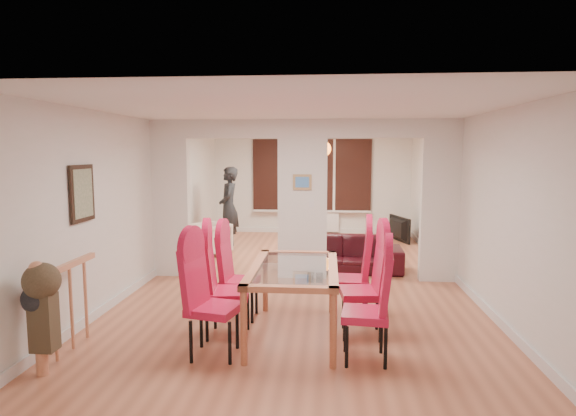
# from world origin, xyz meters

# --- Properties ---
(floor) EXTENTS (5.00, 9.00, 0.01)m
(floor) POSITION_xyz_m (0.00, 0.00, 0.00)
(floor) COLOR #BD6D4C
(floor) RESTS_ON ground
(room_walls) EXTENTS (5.00, 9.00, 2.60)m
(room_walls) POSITION_xyz_m (0.00, 0.00, 1.30)
(room_walls) COLOR silver
(room_walls) RESTS_ON floor
(divider_wall) EXTENTS (5.00, 0.18, 2.60)m
(divider_wall) POSITION_xyz_m (0.00, 0.00, 1.30)
(divider_wall) COLOR white
(divider_wall) RESTS_ON floor
(bay_window_blinds) EXTENTS (3.00, 0.08, 1.80)m
(bay_window_blinds) POSITION_xyz_m (0.00, 4.44, 1.50)
(bay_window_blinds) COLOR black
(bay_window_blinds) RESTS_ON room_walls
(radiator) EXTENTS (1.40, 0.08, 0.50)m
(radiator) POSITION_xyz_m (0.00, 4.40, 0.30)
(radiator) COLOR white
(radiator) RESTS_ON floor
(pendant_light) EXTENTS (0.36, 0.36, 0.36)m
(pendant_light) POSITION_xyz_m (0.30, 3.30, 2.15)
(pendant_light) COLOR orange
(pendant_light) RESTS_ON room_walls
(stair_newel) EXTENTS (0.40, 1.20, 1.10)m
(stair_newel) POSITION_xyz_m (-2.25, -3.20, 0.55)
(stair_newel) COLOR tan
(stair_newel) RESTS_ON floor
(wall_poster) EXTENTS (0.04, 0.52, 0.67)m
(wall_poster) POSITION_xyz_m (-2.47, -2.40, 1.60)
(wall_poster) COLOR gray
(wall_poster) RESTS_ON room_walls
(pillar_photo) EXTENTS (0.30, 0.03, 0.25)m
(pillar_photo) POSITION_xyz_m (0.00, -0.10, 1.60)
(pillar_photo) COLOR #4C8CD8
(pillar_photo) RESTS_ON divider_wall
(dining_table) EXTENTS (0.97, 1.73, 0.81)m
(dining_table) POSITION_xyz_m (0.04, -2.52, 0.40)
(dining_table) COLOR #B76643
(dining_table) RESTS_ON floor
(dining_chair_la) EXTENTS (0.56, 0.56, 1.17)m
(dining_chair_la) POSITION_xyz_m (-0.73, -3.14, 0.59)
(dining_chair_la) COLOR #C1133B
(dining_chair_la) RESTS_ON floor
(dining_chair_lb) EXTENTS (0.53, 0.53, 1.18)m
(dining_chair_lb) POSITION_xyz_m (-0.71, -2.59, 0.59)
(dining_chair_lb) COLOR #C1133B
(dining_chair_lb) RESTS_ON floor
(dining_chair_lc) EXTENTS (0.48, 0.48, 1.10)m
(dining_chair_lc) POSITION_xyz_m (-0.68, -2.00, 0.55)
(dining_chair_lc) COLOR #C1133B
(dining_chair_lc) RESTS_ON floor
(dining_chair_ra) EXTENTS (0.49, 0.49, 1.13)m
(dining_chair_ra) POSITION_xyz_m (0.79, -3.13, 0.56)
(dining_chair_ra) COLOR #C1133B
(dining_chair_ra) RESTS_ON floor
(dining_chair_rb) EXTENTS (0.51, 0.51, 1.18)m
(dining_chair_rb) POSITION_xyz_m (0.80, -2.46, 0.59)
(dining_chair_rb) COLOR #C1133B
(dining_chair_rb) RESTS_ON floor
(dining_chair_rc) EXTENTS (0.48, 0.48, 1.15)m
(dining_chair_rc) POSITION_xyz_m (0.70, -1.90, 0.58)
(dining_chair_rc) COLOR #C1133B
(dining_chair_rc) RESTS_ON floor
(sofa) EXTENTS (2.09, 0.86, 0.60)m
(sofa) POSITION_xyz_m (0.68, 0.56, 0.30)
(sofa) COLOR black
(sofa) RESTS_ON floor
(armchair) EXTENTS (0.99, 0.99, 0.65)m
(armchair) POSITION_xyz_m (-1.99, 1.63, 0.33)
(armchair) COLOR silver
(armchair) RESTS_ON floor
(person) EXTENTS (0.71, 0.53, 1.76)m
(person) POSITION_xyz_m (-1.73, 2.43, 0.88)
(person) COLOR black
(person) RESTS_ON floor
(television) EXTENTS (1.00, 0.43, 0.58)m
(television) POSITION_xyz_m (2.00, 3.47, 0.29)
(television) COLOR black
(television) RESTS_ON floor
(coffee_table) EXTENTS (1.19, 0.78, 0.25)m
(coffee_table) POSITION_xyz_m (0.29, 2.24, 0.13)
(coffee_table) COLOR #351712
(coffee_table) RESTS_ON floor
(bottle) EXTENTS (0.07, 0.07, 0.28)m
(bottle) POSITION_xyz_m (0.25, 2.18, 0.39)
(bottle) COLOR #143F19
(bottle) RESTS_ON coffee_table
(bowl) EXTENTS (0.20, 0.20, 0.05)m
(bowl) POSITION_xyz_m (0.25, 2.16, 0.28)
(bowl) COLOR #351712
(bowl) RESTS_ON coffee_table
(shoes) EXTENTS (0.25, 0.27, 0.10)m
(shoes) POSITION_xyz_m (0.22, -0.21, 0.05)
(shoes) COLOR black
(shoes) RESTS_ON floor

